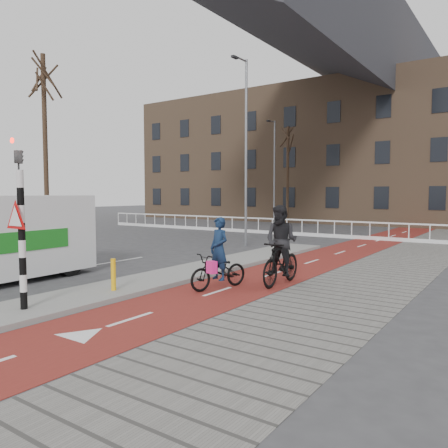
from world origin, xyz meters
The scene contains 14 objects.
ground centered at (0.00, 0.00, 0.00)m, with size 120.00×120.00×0.00m, color #38383A.
bike_lane centered at (1.50, 10.00, 0.01)m, with size 2.50×60.00×0.01m, color maroon.
sidewalk centered at (4.30, 10.00, 0.01)m, with size 3.00×60.00×0.01m, color slate.
curb_island centered at (-0.70, 4.00, 0.06)m, with size 1.80×16.00×0.12m, color gray.
traffic_signal centered at (-0.60, -2.02, 1.99)m, with size 0.80×0.80×3.68m.
bollard centered at (-0.43, 0.25, 0.51)m, with size 0.12×0.12×0.79m, color #FEB90E.
cyclist_near centered at (1.34, 2.29, 0.64)m, with size 1.10×1.91×1.89m.
cyclist_far centered at (2.45, 3.68, 0.91)m, with size 0.96×2.08×2.19m.
railing centered at (-5.00, 17.00, 0.31)m, with size 28.00×0.10×0.99m.
townhouse_row centered at (-3.00, 32.00, 7.81)m, with size 46.00×10.00×15.90m.
tree_left centered at (-12.59, 6.46, 4.81)m, with size 0.24×0.24×9.62m, color #2F2015.
tree_mid centered at (-8.00, 25.11, 3.94)m, with size 0.22×0.22×7.89m, color #2F2015.
streetlight_near centered at (-3.09, 10.78, 4.39)m, with size 0.12×0.12×8.78m, color slate.
streetlight_left centered at (-8.08, 22.99, 4.03)m, with size 0.12×0.12×8.06m, color slate.
Camera 1 is at (7.91, -6.99, 2.52)m, focal length 35.00 mm.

